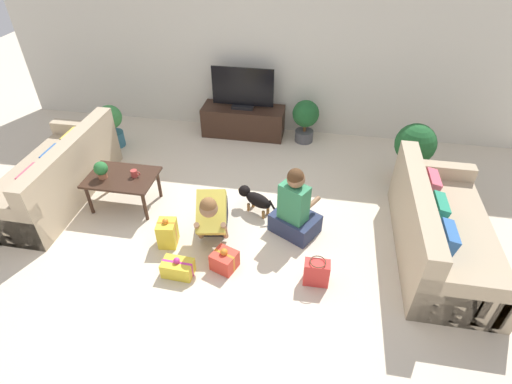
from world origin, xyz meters
TOP-DOWN VIEW (x-y plane):
  - ground_plane at (0.00, 0.00)m, footprint 16.00×16.00m
  - wall_back at (0.00, 2.63)m, footprint 8.40×0.06m
  - sofa_left at (-2.37, 0.25)m, footprint 0.94×2.01m
  - sofa_right at (2.37, 0.02)m, footprint 0.94×2.01m
  - coffee_table at (-1.41, 0.22)m, footprint 0.85×0.60m
  - tv_console at (-0.29, 2.32)m, footprint 1.33×0.47m
  - tv at (-0.29, 2.32)m, footprint 0.98×0.20m
  - potted_plant_corner_right at (2.23, 1.38)m, footprint 0.54×0.54m
  - potted_plant_corner_left at (-2.23, 1.60)m, footprint 0.37×0.37m
  - potted_plant_back_right at (0.73, 2.27)m, footprint 0.42×0.42m
  - person_kneeling at (-0.14, -0.16)m, footprint 0.45×0.80m
  - person_sitting at (0.78, 0.07)m, footprint 0.65×0.62m
  - dog at (0.25, 0.38)m, footprint 0.52×0.34m
  - gift_box_a at (-0.37, -0.80)m, footprint 0.33×0.22m
  - gift_box_b at (0.10, -0.62)m, footprint 0.31×0.31m
  - gift_box_c at (-0.63, -0.37)m, footprint 0.23×0.26m
  - gift_bag_a at (1.08, -0.66)m, footprint 0.26×0.17m
  - mug at (-1.24, 0.25)m, footprint 0.12×0.08m
  - tabletop_plant at (-1.62, 0.16)m, footprint 0.17×0.17m

SIDE VIEW (x-z plane):
  - ground_plane at x=0.00m, z-range 0.00..0.00m
  - gift_box_a at x=-0.37m, z-range -0.03..0.21m
  - gift_box_b at x=0.10m, z-range -0.03..0.25m
  - gift_bag_a at x=1.08m, z-range -0.01..0.31m
  - gift_box_c at x=-0.63m, z-range -0.03..0.35m
  - dog at x=0.25m, z-range 0.04..0.35m
  - tv_console at x=-0.29m, z-range 0.00..0.48m
  - sofa_left at x=-2.37m, z-range -0.12..0.72m
  - sofa_right at x=2.37m, z-range -0.12..0.72m
  - person_kneeling at x=-0.14m, z-range -0.05..0.73m
  - person_sitting at x=0.78m, z-range -0.12..0.80m
  - potted_plant_corner_left at x=-2.23m, z-range 0.05..0.73m
  - coffee_table at x=-1.41m, z-range 0.17..0.62m
  - potted_plant_back_right at x=0.73m, z-range 0.07..0.76m
  - mug at x=-1.24m, z-range 0.45..0.54m
  - potted_plant_corner_right at x=2.23m, z-range 0.10..0.99m
  - tabletop_plant at x=-1.62m, z-range 0.46..0.68m
  - tv at x=-0.29m, z-range 0.44..1.10m
  - wall_back at x=0.00m, z-range 0.00..2.60m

